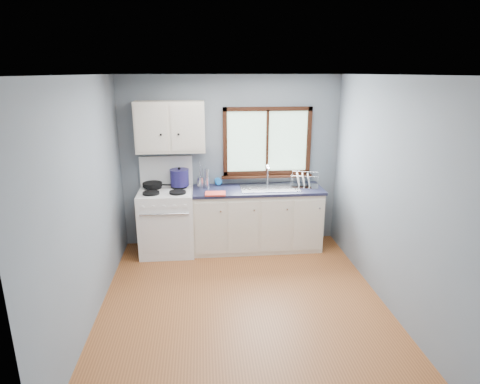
{
  "coord_description": "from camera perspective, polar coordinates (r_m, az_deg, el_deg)",
  "views": [
    {
      "loc": [
        -0.41,
        -4.0,
        2.52
      ],
      "look_at": [
        0.05,
        0.9,
        1.05
      ],
      "focal_mm": 30.0,
      "sensor_mm": 36.0,
      "label": 1
    }
  ],
  "objects": [
    {
      "name": "wall_left",
      "position": [
        4.37,
        -21.05,
        -1.45
      ],
      "size": [
        0.02,
        3.6,
        2.5
      ],
      "primitive_type": "cube",
      "color": "slate",
      "rests_on": "ground"
    },
    {
      "name": "gas_range",
      "position": [
        5.86,
        -10.33,
        -3.88
      ],
      "size": [
        0.76,
        0.69,
        1.36
      ],
      "color": "white",
      "rests_on": "floor"
    },
    {
      "name": "base_cabinets",
      "position": [
        5.94,
        2.4,
        -4.21
      ],
      "size": [
        1.85,
        0.6,
        0.88
      ],
      "color": "beige",
      "rests_on": "floor"
    },
    {
      "name": "wall_right",
      "position": [
        4.66,
        20.57,
        -0.28
      ],
      "size": [
        0.02,
        3.6,
        2.5
      ],
      "primitive_type": "cube",
      "color": "slate",
      "rests_on": "ground"
    },
    {
      "name": "dish_towel",
      "position": [
        5.5,
        -3.53,
        -0.22
      ],
      "size": [
        0.29,
        0.21,
        0.02
      ],
      "primitive_type": "cube",
      "rotation": [
        0.0,
        0.0,
        -0.04
      ],
      "color": "#E34335",
      "rests_on": "countertop"
    },
    {
      "name": "stockpot",
      "position": [
        5.81,
        -8.6,
        2.08
      ],
      "size": [
        0.31,
        0.31,
        0.27
      ],
      "rotation": [
        0.0,
        0.0,
        -0.13
      ],
      "color": "#1E194E",
      "rests_on": "gas_range"
    },
    {
      "name": "ceiling",
      "position": [
        4.02,
        0.52,
        16.46
      ],
      "size": [
        3.2,
        3.6,
        0.02
      ],
      "primitive_type": "cube",
      "color": "white",
      "rests_on": "wall_back"
    },
    {
      "name": "wall_back",
      "position": [
        5.96,
        -1.31,
        4.33
      ],
      "size": [
        3.2,
        0.02,
        2.5
      ],
      "primitive_type": "cube",
      "color": "slate",
      "rests_on": "ground"
    },
    {
      "name": "utensil_crock",
      "position": [
        5.85,
        -5.54,
        1.46
      ],
      "size": [
        0.16,
        0.16,
        0.38
      ],
      "rotation": [
        0.0,
        0.0,
        -0.4
      ],
      "color": "silver",
      "rests_on": "countertop"
    },
    {
      "name": "dish_rack",
      "position": [
        5.92,
        9.09,
        1.29
      ],
      "size": [
        0.47,
        0.41,
        0.21
      ],
      "rotation": [
        0.0,
        0.0,
        -0.29
      ],
      "color": "silver",
      "rests_on": "countertop"
    },
    {
      "name": "sink",
      "position": [
        5.82,
        4.21,
        -0.01
      ],
      "size": [
        0.84,
        0.46,
        0.44
      ],
      "color": "silver",
      "rests_on": "countertop"
    },
    {
      "name": "thermos",
      "position": [
        5.77,
        -4.73,
        1.92
      ],
      "size": [
        0.08,
        0.08,
        0.28
      ],
      "primitive_type": "cylinder",
      "rotation": [
        0.0,
        0.0,
        -0.35
      ],
      "color": "silver",
      "rests_on": "countertop"
    },
    {
      "name": "skillet",
      "position": [
        5.85,
        -12.32,
        1.04
      ],
      "size": [
        0.43,
        0.32,
        0.06
      ],
      "rotation": [
        0.0,
        0.0,
        -0.16
      ],
      "color": "black",
      "rests_on": "gas_range"
    },
    {
      "name": "countertop",
      "position": [
        5.78,
        2.46,
        0.33
      ],
      "size": [
        1.89,
        0.64,
        0.04
      ],
      "primitive_type": "cube",
      "color": "black",
      "rests_on": "base_cabinets"
    },
    {
      "name": "wall_front",
      "position": [
        2.57,
        4.72,
        -13.13
      ],
      "size": [
        3.2,
        0.02,
        2.5
      ],
      "primitive_type": "cube",
      "color": "slate",
      "rests_on": "ground"
    },
    {
      "name": "soap_bottle",
      "position": [
        5.88,
        -3.04,
        2.15
      ],
      "size": [
        0.11,
        0.11,
        0.27
      ],
      "primitive_type": "imported",
      "rotation": [
        0.0,
        0.0,
        0.13
      ],
      "color": "blue",
      "rests_on": "countertop"
    },
    {
      "name": "floor",
      "position": [
        4.76,
        0.44,
        -15.54
      ],
      "size": [
        3.2,
        3.6,
        0.02
      ],
      "primitive_type": "cube",
      "color": "#98552A",
      "rests_on": "ground"
    },
    {
      "name": "window",
      "position": [
        5.94,
        3.89,
        6.47
      ],
      "size": [
        1.36,
        0.1,
        1.03
      ],
      "color": "#9EC6A8",
      "rests_on": "wall_back"
    },
    {
      "name": "upper_cabinets",
      "position": [
        5.69,
        -9.88,
        9.11
      ],
      "size": [
        0.95,
        0.35,
        0.7
      ],
      "color": "beige",
      "rests_on": "wall_back"
    }
  ]
}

